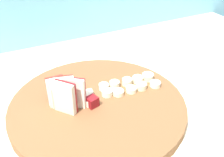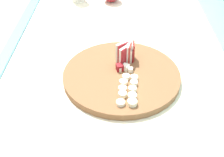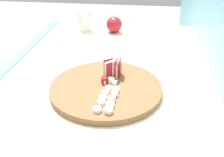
{
  "view_description": "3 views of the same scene",
  "coord_description": "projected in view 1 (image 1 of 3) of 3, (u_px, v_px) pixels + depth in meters",
  "views": [
    {
      "loc": [
        -0.15,
        -0.38,
        1.29
      ],
      "look_at": [
        0.06,
        0.04,
        0.99
      ],
      "focal_mm": 42.53,
      "sensor_mm": 36.0,
      "label": 1
    },
    {
      "loc": [
        0.75,
        0.01,
        1.51
      ],
      "look_at": [
        0.07,
        -0.0,
        0.96
      ],
      "focal_mm": 46.8,
      "sensor_mm": 36.0,
      "label": 2
    },
    {
      "loc": [
        0.75,
        0.14,
        1.39
      ],
      "look_at": [
        -0.01,
        0.04,
        0.95
      ],
      "focal_mm": 41.36,
      "sensor_mm": 36.0,
      "label": 3
    }
  ],
  "objects": [
    {
      "name": "banana_slice_rows",
      "position": [
        130.0,
        84.0,
        0.61
      ],
      "size": [
        0.14,
        0.07,
        0.01
      ],
      "color": "white",
      "rests_on": "cutting_board"
    },
    {
      "name": "apple_dice_pile",
      "position": [
        85.0,
        100.0,
        0.55
      ],
      "size": [
        0.07,
        0.06,
        0.02
      ],
      "color": "beige",
      "rests_on": "cutting_board"
    },
    {
      "name": "tile_backsplash",
      "position": [
        50.0,
        91.0,
        0.96
      ],
      "size": [
        2.4,
        0.04,
        1.47
      ],
      "primitive_type": "cube",
      "color": "#6BADC6",
      "rests_on": "ground"
    },
    {
      "name": "apple_wedge_fan",
      "position": [
        64.0,
        93.0,
        0.53
      ],
      "size": [
        0.07,
        0.06,
        0.07
      ],
      "color": "maroon",
      "rests_on": "cutting_board"
    },
    {
      "name": "cutting_board",
      "position": [
        98.0,
        106.0,
        0.57
      ],
      "size": [
        0.37,
        0.37,
        0.02
      ],
      "primitive_type": "cylinder",
      "color": "brown",
      "rests_on": "tiled_countertop"
    }
  ]
}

